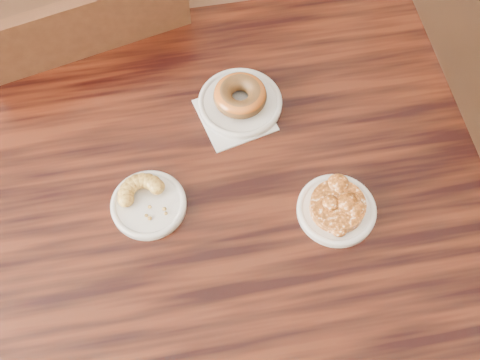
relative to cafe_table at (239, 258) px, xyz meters
name	(u,v)px	position (x,y,z in m)	size (l,w,h in m)	color
floor	(241,243)	(0.09, 0.17, -0.38)	(5.00, 5.00, 0.00)	black
cafe_table	(239,258)	(0.00, 0.00, 0.00)	(1.00, 1.00, 0.75)	black
chair_far	(95,67)	(-0.14, 0.67, 0.08)	(0.50, 0.50, 0.90)	black
napkin	(235,115)	(0.07, 0.16, 0.38)	(0.14, 0.14, 0.00)	white
plate_donut	(240,103)	(0.09, 0.18, 0.38)	(0.18, 0.18, 0.01)	silver
plate_cruller	(149,205)	(-0.17, 0.04, 0.38)	(0.15, 0.15, 0.01)	white
plate_fritter	(336,210)	(0.15, -0.12, 0.38)	(0.15, 0.15, 0.01)	white
glazed_donut	(240,96)	(0.09, 0.18, 0.41)	(0.11, 0.11, 0.04)	brown
apple_fritter	(338,205)	(0.15, -0.12, 0.40)	(0.15, 0.15, 0.04)	#452007
cruller_fragment	(147,200)	(-0.17, 0.04, 0.40)	(0.11, 0.11, 0.03)	brown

